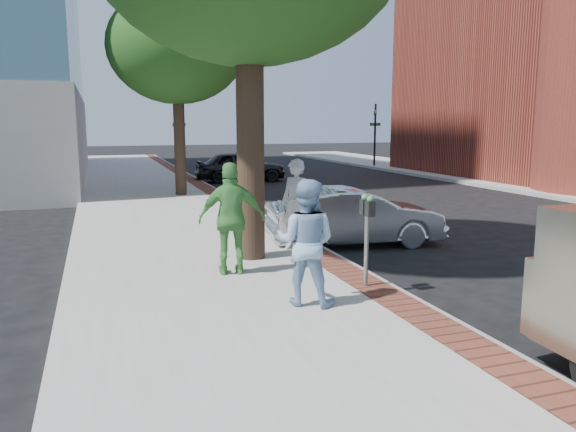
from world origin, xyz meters
name	(u,v)px	position (x,y,z in m)	size (l,w,h in m)	color
ground	(317,289)	(0.00, 0.00, 0.00)	(120.00, 120.00, 0.00)	black
sidewalk	(167,215)	(-1.50, 8.00, 0.07)	(5.00, 60.00, 0.15)	#9E9991
brick_strip	(240,208)	(0.70, 8.00, 0.15)	(0.60, 60.00, 0.01)	brown
curb	(252,210)	(1.05, 8.00, 0.07)	(0.10, 60.00, 0.15)	gray
signal_near	(179,131)	(0.90, 22.00, 2.25)	(0.70, 0.15, 3.80)	black
signal_far	(375,130)	(12.50, 22.00, 2.25)	(0.70, 0.15, 3.80)	black
tree_far	(177,47)	(-0.50, 12.00, 5.30)	(4.80, 4.80, 7.14)	black
parking_meter	(367,221)	(0.61, -0.57, 1.21)	(0.12, 0.32, 1.47)	gray
person_gray	(296,205)	(0.43, 2.22, 1.08)	(0.68, 0.45, 1.86)	silver
person_officer	(306,242)	(-0.59, -1.06, 1.05)	(0.88, 0.68, 1.81)	#89AFD4
person_green	(232,219)	(-1.22, 0.87, 1.11)	(1.13, 0.47, 1.92)	#4D9B46
sedan_silver	(355,217)	(2.05, 2.86, 0.65)	(1.37, 3.92, 1.29)	silver
bg_car	(240,166)	(2.97, 17.05, 0.71)	(1.67, 4.16, 1.42)	black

